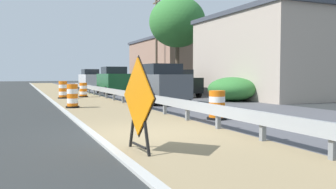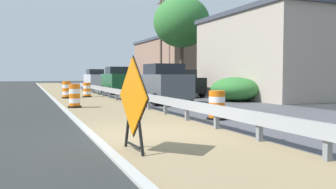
{
  "view_description": "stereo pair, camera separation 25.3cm",
  "coord_description": "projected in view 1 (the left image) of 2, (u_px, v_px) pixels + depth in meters",
  "views": [
    {
      "loc": [
        -3.05,
        -8.94,
        1.59
      ],
      "look_at": [
        1.94,
        3.06,
        0.85
      ],
      "focal_mm": 38.37,
      "sensor_mm": 36.0,
      "label": 1
    },
    {
      "loc": [
        -2.82,
        -9.04,
        1.59
      ],
      "look_at": [
        1.94,
        3.06,
        0.85
      ],
      "focal_mm": 38.37,
      "sensor_mm": 36.0,
      "label": 2
    }
  ],
  "objects": [
    {
      "name": "guardrail_median",
      "position": [
        261.0,
        119.0,
        8.48
      ],
      "size": [
        0.18,
        59.92,
        0.71
      ],
      "color": "#999EA3",
      "rests_on": "ground"
    },
    {
      "name": "car_mid_far_lane",
      "position": [
        110.0,
        79.0,
        46.58
      ],
      "size": [
        2.15,
        4.33,
        1.94
      ],
      "rotation": [
        0.0,
        0.0,
        -1.57
      ],
      "color": "navy",
      "rests_on": "ground"
    },
    {
      "name": "traffic_barrel_far",
      "position": [
        83.0,
        91.0,
        24.88
      ],
      "size": [
        0.64,
        0.64,
        1.0
      ],
      "color": "orange",
      "rests_on": "ground"
    },
    {
      "name": "median_dirt_strip",
      "position": [
        167.0,
        133.0,
        9.74
      ],
      "size": [
        3.64,
        120.0,
        0.01
      ],
      "primitive_type": "cube",
      "color": "#8E7A56",
      "rests_on": "ground"
    },
    {
      "name": "curb_near_edge",
      "position": [
        96.0,
        137.0,
        9.01
      ],
      "size": [
        0.2,
        120.0,
        0.11
      ],
      "primitive_type": "cube",
      "color": "#ADADA8",
      "rests_on": "ground"
    },
    {
      "name": "roadside_shop_far",
      "position": [
        173.0,
        63.0,
        44.15
      ],
      "size": [
        7.1,
        14.98,
        5.94
      ],
      "color": "#93705B",
      "rests_on": "ground"
    },
    {
      "name": "traffic_barrel_mid",
      "position": [
        63.0,
        91.0,
        23.56
      ],
      "size": [
        0.67,
        0.67,
        1.14
      ],
      "color": "orange",
      "rests_on": "ground"
    },
    {
      "name": "car_lead_far_lane",
      "position": [
        90.0,
        79.0,
        38.97
      ],
      "size": [
        2.02,
        4.28,
        2.14
      ],
      "rotation": [
        0.0,
        0.0,
        1.59
      ],
      "color": "silver",
      "rests_on": "ground"
    },
    {
      "name": "car_trailing_near_lane",
      "position": [
        178.0,
        83.0,
        25.61
      ],
      "size": [
        2.2,
        4.64,
        1.92
      ],
      "rotation": [
        0.0,
        0.0,
        -1.61
      ],
      "color": "black",
      "rests_on": "ground"
    },
    {
      "name": "warning_sign_diamond",
      "position": [
        138.0,
        100.0,
        7.33
      ],
      "size": [
        0.15,
        1.69,
        1.98
      ],
      "rotation": [
        0.0,
        0.0,
        3.21
      ],
      "color": "black",
      "rests_on": "ground"
    },
    {
      "name": "roadside_shop_near",
      "position": [
        266.0,
        55.0,
        24.29
      ],
      "size": [
        6.33,
        10.46,
        5.72
      ],
      "color": "#AD9E8E",
      "rests_on": "ground"
    },
    {
      "name": "bush_roadside",
      "position": [
        232.0,
        89.0,
        21.32
      ],
      "size": [
        2.91,
        2.91,
        1.42
      ],
      "primitive_type": "ellipsoid",
      "color": "#337533",
      "rests_on": "ground"
    },
    {
      "name": "traffic_barrel_nearest",
      "position": [
        217.0,
        107.0,
        12.57
      ],
      "size": [
        0.71,
        0.71,
        1.02
      ],
      "color": "orange",
      "rests_on": "ground"
    },
    {
      "name": "tree_roadside",
      "position": [
        177.0,
        22.0,
        32.14
      ],
      "size": [
        5.06,
        5.06,
        8.55
      ],
      "color": "#4C3D2D",
      "rests_on": "ground"
    },
    {
      "name": "utility_pole_mid",
      "position": [
        156.0,
        42.0,
        37.05
      ],
      "size": [
        0.24,
        1.8,
        9.48
      ],
      "color": "brown",
      "rests_on": "ground"
    },
    {
      "name": "traffic_barrel_close",
      "position": [
        72.0,
        97.0,
        16.95
      ],
      "size": [
        0.64,
        0.64,
        1.12
      ],
      "color": "orange",
      "rests_on": "ground"
    },
    {
      "name": "car_trailing_far_lane",
      "position": [
        160.0,
        84.0,
        19.49
      ],
      "size": [
        2.14,
        4.28,
        2.14
      ],
      "rotation": [
        0.0,
        0.0,
        1.59
      ],
      "color": "#4C5156",
      "rests_on": "ground"
    },
    {
      "name": "far_lane_asphalt",
      "position": [
        319.0,
        122.0,
        11.83
      ],
      "size": [
        7.23,
        120.0,
        0.0
      ],
      "primitive_type": "cube",
      "color": "#4C4C51",
      "rests_on": "ground"
    },
    {
      "name": "utility_pole_near",
      "position": [
        274.0,
        24.0,
        19.26
      ],
      "size": [
        0.24,
        1.8,
        8.23
      ],
      "color": "brown",
      "rests_on": "ground"
    },
    {
      "name": "car_lead_near_lane",
      "position": [
        113.0,
        80.0,
        29.13
      ],
      "size": [
        2.08,
        4.45,
        2.19
      ],
      "rotation": [
        0.0,
        0.0,
        1.57
      ],
      "color": "#195128",
      "rests_on": "ground"
    },
    {
      "name": "ground_plane",
      "position": [
        145.0,
        134.0,
        9.5
      ],
      "size": [
        160.0,
        160.0,
        0.0
      ],
      "primitive_type": "plane",
      "color": "#2B2D2D"
    }
  ]
}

